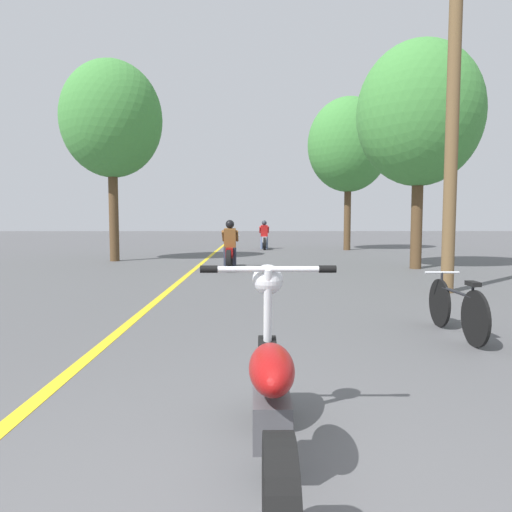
{
  "coord_description": "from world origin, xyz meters",
  "views": [
    {
      "loc": [
        -0.02,
        -1.69,
        1.39
      ],
      "look_at": [
        0.02,
        4.65,
        0.9
      ],
      "focal_mm": 32.0,
      "sensor_mm": 36.0,
      "label": 1
    }
  ],
  "objects_px": {
    "motorcycle_foreground": "(271,399)",
    "motorcycle_rider_far": "(264,238)",
    "motorcycle_rider_lead": "(230,250)",
    "roadside_tree_right_near": "(419,115)",
    "roadside_tree_left": "(112,120)",
    "roadside_tree_right_far": "(348,145)",
    "utility_pole": "(452,115)",
    "bicycle_parked": "(456,308)"
  },
  "relations": [
    {
      "from": "motorcycle_foreground",
      "to": "motorcycle_rider_far",
      "type": "bearing_deg",
      "value": 88.68
    },
    {
      "from": "motorcycle_rider_lead",
      "to": "motorcycle_rider_far",
      "type": "bearing_deg",
      "value": 82.44
    },
    {
      "from": "roadside_tree_right_near",
      "to": "roadside_tree_left",
      "type": "xyz_separation_m",
      "value": [
        -9.52,
        2.57,
        0.39
      ]
    },
    {
      "from": "roadside_tree_left",
      "to": "motorcycle_foreground",
      "type": "xyz_separation_m",
      "value": [
        4.88,
        -13.36,
        -4.37
      ]
    },
    {
      "from": "roadside_tree_right_near",
      "to": "roadside_tree_left",
      "type": "bearing_deg",
      "value": 164.88
    },
    {
      "from": "motorcycle_foreground",
      "to": "motorcycle_rider_lead",
      "type": "bearing_deg",
      "value": 94.04
    },
    {
      "from": "roadside_tree_right_far",
      "to": "utility_pole",
      "type": "bearing_deg",
      "value": -93.17
    },
    {
      "from": "roadside_tree_right_near",
      "to": "motorcycle_foreground",
      "type": "relative_size",
      "value": 3.13
    },
    {
      "from": "roadside_tree_left",
      "to": "bicycle_parked",
      "type": "relative_size",
      "value": 4.25
    },
    {
      "from": "utility_pole",
      "to": "motorcycle_rider_lead",
      "type": "distance_m",
      "value": 6.89
    },
    {
      "from": "roadside_tree_left",
      "to": "motorcycle_foreground",
      "type": "distance_m",
      "value": 14.88
    },
    {
      "from": "motorcycle_foreground",
      "to": "bicycle_parked",
      "type": "xyz_separation_m",
      "value": [
        2.35,
        3.02,
        -0.09
      ]
    },
    {
      "from": "motorcycle_foreground",
      "to": "motorcycle_rider_lead",
      "type": "xyz_separation_m",
      "value": [
        -0.76,
        10.8,
        0.11
      ]
    },
    {
      "from": "motorcycle_rider_lead",
      "to": "motorcycle_rider_far",
      "type": "xyz_separation_m",
      "value": [
        1.23,
        9.23,
        -0.0
      ]
    },
    {
      "from": "roadside_tree_right_far",
      "to": "motorcycle_foreground",
      "type": "distance_m",
      "value": 20.27
    },
    {
      "from": "motorcycle_foreground",
      "to": "motorcycle_rider_far",
      "type": "relative_size",
      "value": 1.06
    },
    {
      "from": "utility_pole",
      "to": "motorcycle_foreground",
      "type": "bearing_deg",
      "value": -120.02
    },
    {
      "from": "motorcycle_rider_lead",
      "to": "bicycle_parked",
      "type": "bearing_deg",
      "value": -68.18
    },
    {
      "from": "motorcycle_rider_far",
      "to": "bicycle_parked",
      "type": "xyz_separation_m",
      "value": [
        1.89,
        -17.02,
        -0.2
      ]
    },
    {
      "from": "motorcycle_rider_far",
      "to": "utility_pole",
      "type": "bearing_deg",
      "value": -76.78
    },
    {
      "from": "utility_pole",
      "to": "roadside_tree_right_near",
      "type": "bearing_deg",
      "value": 77.68
    },
    {
      "from": "roadside_tree_left",
      "to": "motorcycle_rider_far",
      "type": "bearing_deg",
      "value": 51.33
    },
    {
      "from": "motorcycle_foreground",
      "to": "motorcycle_rider_lead",
      "type": "relative_size",
      "value": 0.97
    },
    {
      "from": "roadside_tree_right_far",
      "to": "bicycle_parked",
      "type": "bearing_deg",
      "value": -97.14
    },
    {
      "from": "roadside_tree_right_far",
      "to": "motorcycle_rider_lead",
      "type": "bearing_deg",
      "value": -121.33
    },
    {
      "from": "motorcycle_foreground",
      "to": "motorcycle_rider_far",
      "type": "xyz_separation_m",
      "value": [
        0.46,
        20.03,
        0.11
      ]
    },
    {
      "from": "roadside_tree_right_far",
      "to": "bicycle_parked",
      "type": "height_order",
      "value": "roadside_tree_right_far"
    },
    {
      "from": "roadside_tree_right_far",
      "to": "roadside_tree_left",
      "type": "height_order",
      "value": "roadside_tree_right_far"
    },
    {
      "from": "roadside_tree_left",
      "to": "motorcycle_rider_lead",
      "type": "xyz_separation_m",
      "value": [
        4.12,
        -2.56,
        -4.26
      ]
    },
    {
      "from": "roadside_tree_left",
      "to": "motorcycle_rider_far",
      "type": "distance_m",
      "value": 9.55
    },
    {
      "from": "motorcycle_foreground",
      "to": "bicycle_parked",
      "type": "bearing_deg",
      "value": 52.03
    },
    {
      "from": "roadside_tree_left",
      "to": "utility_pole",
      "type": "bearing_deg",
      "value": -39.27
    },
    {
      "from": "roadside_tree_right_near",
      "to": "roadside_tree_left",
      "type": "relative_size",
      "value": 0.95
    },
    {
      "from": "motorcycle_foreground",
      "to": "motorcycle_rider_far",
      "type": "height_order",
      "value": "motorcycle_rider_far"
    },
    {
      "from": "motorcycle_rider_far",
      "to": "bicycle_parked",
      "type": "height_order",
      "value": "motorcycle_rider_far"
    },
    {
      "from": "motorcycle_foreground",
      "to": "motorcycle_rider_lead",
      "type": "height_order",
      "value": "motorcycle_rider_lead"
    },
    {
      "from": "roadside_tree_left",
      "to": "motorcycle_rider_lead",
      "type": "bearing_deg",
      "value": -31.83
    },
    {
      "from": "motorcycle_rider_lead",
      "to": "roadside_tree_right_far",
      "type": "bearing_deg",
      "value": 58.67
    },
    {
      "from": "motorcycle_rider_lead",
      "to": "motorcycle_rider_far",
      "type": "distance_m",
      "value": 9.31
    },
    {
      "from": "utility_pole",
      "to": "roadside_tree_right_far",
      "type": "bearing_deg",
      "value": 86.83
    },
    {
      "from": "roadside_tree_right_near",
      "to": "motorcycle_rider_lead",
      "type": "relative_size",
      "value": 3.04
    },
    {
      "from": "roadside_tree_right_far",
      "to": "motorcycle_foreground",
      "type": "bearing_deg",
      "value": -102.84
    }
  ]
}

